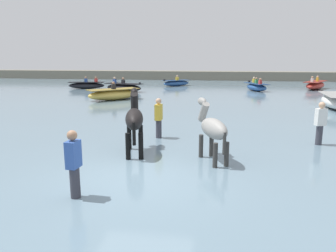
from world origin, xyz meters
TOP-DOWN VIEW (x-y plane):
  - ground_plane at (0.00, 0.00)m, footprint 120.00×120.00m
  - water_surface at (0.00, 10.00)m, footprint 90.00×90.00m
  - horse_lead_black at (-0.56, 1.83)m, footprint 0.82×1.92m
  - horse_trailing_grey at (1.67, 1.43)m, footprint 1.03×1.68m
  - boat_far_offshore at (-9.56, 20.22)m, footprint 3.25×1.54m
  - boat_near_port at (-2.12, 24.05)m, footprint 2.74×2.51m
  - boat_distant_west at (-5.66, 18.36)m, footprint 3.40×2.11m
  - boat_mid_outer at (10.10, 22.64)m, footprint 2.83×3.77m
  - boat_distant_east at (4.94, 20.56)m, footprint 1.97×2.97m
  - boat_near_starboard at (8.16, 11.70)m, footprint 1.62×3.66m
  - boat_far_inshore at (-4.89, 13.27)m, footprint 3.35×3.20m
  - person_onlooker_left at (-0.97, -1.35)m, footprint 0.23×0.34m
  - person_spectator_far at (-0.19, 3.73)m, footprint 0.24×0.34m
  - person_wading_close at (5.01, 3.60)m, footprint 0.37×0.29m
  - far_shoreline at (0.00, 33.20)m, footprint 80.00×2.40m

SIDE VIEW (x-z plane):
  - ground_plane at x=0.00m, z-range 0.00..0.00m
  - water_surface at x=0.00m, z-range 0.00..0.25m
  - boat_near_port at x=-2.12m, z-range 0.02..1.05m
  - boat_far_offshore at x=-9.56m, z-range 0.02..1.08m
  - boat_distant_east at x=4.94m, z-range 0.03..1.12m
  - boat_distant_west at x=-5.66m, z-range 0.02..1.15m
  - boat_mid_outer at x=10.10m, z-range 0.02..1.18m
  - boat_far_inshore at x=-4.89m, z-range 0.01..1.20m
  - boat_near_starboard at x=8.16m, z-range 0.25..1.01m
  - far_shoreline at x=0.00m, z-range 0.00..1.27m
  - person_onlooker_left at x=-0.97m, z-range 0.05..1.68m
  - person_spectator_far at x=-0.19m, z-range 0.05..1.68m
  - person_wading_close at x=5.01m, z-range 0.05..1.68m
  - horse_trailing_grey at x=1.67m, z-range 0.17..2.05m
  - horse_lead_black at x=-0.56m, z-range 0.19..2.27m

